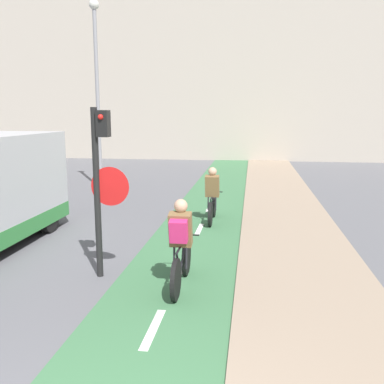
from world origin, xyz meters
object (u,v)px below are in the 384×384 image
object	(u,v)px
street_lamp_far	(97,76)
cyclist_far	(212,197)
traffic_light_pole	(101,174)
cyclist_near	(181,247)

from	to	relation	value
street_lamp_far	cyclist_far	xyz separation A→B (m)	(4.72, -4.54, -3.52)
traffic_light_pole	cyclist_far	xyz separation A→B (m)	(1.52, 4.11, -1.17)
traffic_light_pole	cyclist_near	world-z (taller)	traffic_light_pole
traffic_light_pole	street_lamp_far	distance (m)	9.52
cyclist_near	cyclist_far	size ratio (longest dim) A/B	1.03
cyclist_far	traffic_light_pole	bearing A→B (deg)	-110.27
cyclist_near	cyclist_far	xyz separation A→B (m)	(0.10, 4.44, -0.05)
cyclist_near	street_lamp_far	bearing A→B (deg)	117.22
street_lamp_far	cyclist_far	size ratio (longest dim) A/B	4.07
traffic_light_pole	street_lamp_far	world-z (taller)	street_lamp_far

